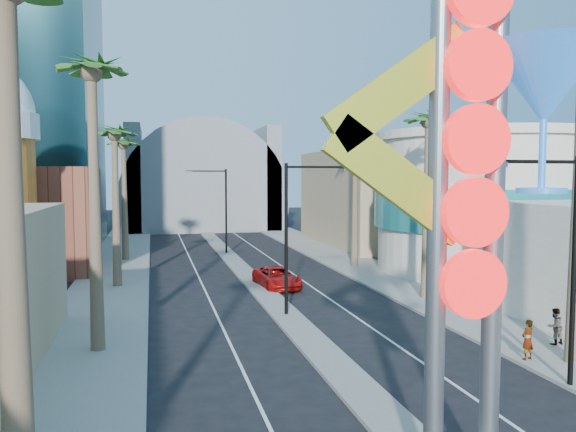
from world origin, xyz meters
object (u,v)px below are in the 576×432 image
object	(u,v)px
neon_sign	(501,177)
red_pickup	(277,277)
pedestrian_a	(528,340)
pedestrian_b	(555,326)

from	to	relation	value
neon_sign	red_pickup	distance (m)	25.50
red_pickup	neon_sign	bearing A→B (deg)	-96.82
pedestrian_a	pedestrian_b	bearing A→B (deg)	-163.49
pedestrian_b	neon_sign	bearing A→B (deg)	36.38
neon_sign	red_pickup	xyz separation A→B (m)	(0.38, 24.62, -6.63)
red_pickup	pedestrian_a	xyz separation A→B (m)	(6.27, -16.94, 0.26)
neon_sign	pedestrian_a	xyz separation A→B (m)	(6.66, 7.68, -6.37)
red_pickup	pedestrian_b	xyz separation A→B (m)	(8.70, -15.47, 0.25)
neon_sign	pedestrian_b	size ratio (longest dim) A/B	8.03
neon_sign	pedestrian_b	distance (m)	14.39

